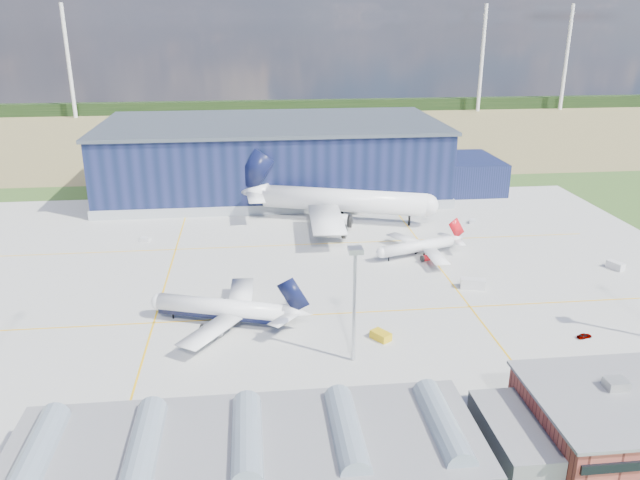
{
  "coord_description": "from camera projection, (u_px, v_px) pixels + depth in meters",
  "views": [
    {
      "loc": [
        -7.97,
        -132.81,
        61.87
      ],
      "look_at": [
        8.57,
        13.91,
        8.85
      ],
      "focal_mm": 35.0,
      "sensor_mm": 36.0,
      "label": 1
    }
  ],
  "objects": [
    {
      "name": "ground",
      "position": [
        290.0,
        297.0,
        145.96
      ],
      "size": [
        600.0,
        600.0,
        0.0
      ],
      "primitive_type": "plane",
      "color": "#2D4A1C",
      "rests_on": "ground"
    },
    {
      "name": "gse_van_b",
      "position": [
        615.0,
        265.0,
        161.61
      ],
      "size": [
        3.64,
        4.88,
        2.03
      ],
      "primitive_type": "cube",
      "rotation": [
        0.0,
        0.0,
        0.41
      ],
      "color": "silver",
      "rests_on": "ground"
    },
    {
      "name": "airliner_widebody",
      "position": [
        344.0,
        189.0,
        195.94
      ],
      "size": [
        83.48,
        82.57,
        21.63
      ],
      "primitive_type": null,
      "rotation": [
        0.0,
        0.0,
        -0.32
      ],
      "color": "white",
      "rests_on": "ground"
    },
    {
      "name": "airliner_red",
      "position": [
        418.0,
        241.0,
        168.78
      ],
      "size": [
        35.38,
        34.98,
        9.25
      ],
      "primitive_type": null,
      "rotation": [
        0.0,
        0.0,
        3.45
      ],
      "color": "white",
      "rests_on": "ground"
    },
    {
      "name": "apron",
      "position": [
        288.0,
        280.0,
        155.3
      ],
      "size": [
        220.0,
        160.0,
        0.08
      ],
      "color": "#ACABA6",
      "rests_on": "ground"
    },
    {
      "name": "treeline",
      "position": [
        261.0,
        107.0,
        425.17
      ],
      "size": [
        600.0,
        8.0,
        8.0
      ],
      "primitive_type": "cube",
      "color": "black",
      "rests_on": "ground"
    },
    {
      "name": "hangar",
      "position": [
        280.0,
        160.0,
        230.99
      ],
      "size": [
        145.0,
        62.0,
        26.1
      ],
      "color": "#101937",
      "rests_on": "ground"
    },
    {
      "name": "car_a",
      "position": [
        584.0,
        336.0,
        127.04
      ],
      "size": [
        3.32,
        1.96,
        1.06
      ],
      "primitive_type": "imported",
      "rotation": [
        0.0,
        0.0,
        1.81
      ],
      "color": "#99999E",
      "rests_on": "ground"
    },
    {
      "name": "gse_tug_b",
      "position": [
        280.0,
        318.0,
        134.44
      ],
      "size": [
        3.41,
        3.65,
        1.32
      ],
      "primitive_type": "cube",
      "rotation": [
        0.0,
        0.0,
        -0.61
      ],
      "color": "gold",
      "rests_on": "ground"
    },
    {
      "name": "glass_concourse",
      "position": [
        273.0,
        454.0,
        87.92
      ],
      "size": [
        78.0,
        23.0,
        8.6
      ],
      "color": "black",
      "rests_on": "ground"
    },
    {
      "name": "gse_cart_b",
      "position": [
        146.0,
        239.0,
        181.69
      ],
      "size": [
        3.4,
        2.82,
        1.26
      ],
      "primitive_type": "cube",
      "rotation": [
        0.0,
        0.0,
        1.23
      ],
      "color": "silver",
      "rests_on": "ground"
    },
    {
      "name": "gse_cart_a",
      "position": [
        473.0,
        221.0,
        197.69
      ],
      "size": [
        2.67,
        3.27,
        1.22
      ],
      "primitive_type": "cube",
      "rotation": [
        0.0,
        0.0,
        -0.32
      ],
      "color": "silver",
      "rests_on": "ground"
    },
    {
      "name": "farmland",
      "position": [
        264.0,
        133.0,
        351.7
      ],
      "size": [
        600.0,
        220.0,
        0.01
      ],
      "primitive_type": "cube",
      "color": "olive",
      "rests_on": "ground"
    },
    {
      "name": "gse_van_a",
      "position": [
        473.0,
        284.0,
        149.93
      ],
      "size": [
        6.3,
        4.16,
        2.53
      ],
      "primitive_type": "cube",
      "rotation": [
        0.0,
        0.0,
        1.27
      ],
      "color": "silver",
      "rests_on": "ground"
    },
    {
      "name": "gse_tug_a",
      "position": [
        381.0,
        336.0,
        126.42
      ],
      "size": [
        4.35,
        4.76,
        1.69
      ],
      "primitive_type": "cube",
      "rotation": [
        0.0,
        0.0,
        0.6
      ],
      "color": "gold",
      "rests_on": "ground"
    },
    {
      "name": "car_b",
      "position": [
        569.0,
        400.0,
        105.52
      ],
      "size": [
        3.82,
        2.18,
        1.19
      ],
      "primitive_type": "imported",
      "rotation": [
        0.0,
        0.0,
        1.3
      ],
      "color": "#99999E",
      "rests_on": "ground"
    },
    {
      "name": "airliner_navy",
      "position": [
        221.0,
        299.0,
        131.13
      ],
      "size": [
        45.31,
        44.82,
        11.73
      ],
      "primitive_type": null,
      "rotation": [
        0.0,
        0.0,
        2.82
      ],
      "color": "white",
      "rests_on": "ground"
    },
    {
      "name": "light_mast_center",
      "position": [
        355.0,
        286.0,
        113.74
      ],
      "size": [
        2.6,
        2.6,
        23.0
      ],
      "color": "silver",
      "rests_on": "ground"
    }
  ]
}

